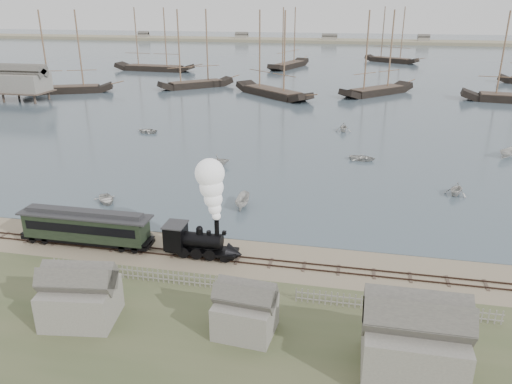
# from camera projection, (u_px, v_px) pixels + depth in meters

# --- Properties ---
(ground) EXTENTS (600.00, 600.00, 0.00)m
(ground) POSITION_uv_depth(u_px,v_px,m) (253.00, 251.00, 46.52)
(ground) COLOR gray
(ground) RESTS_ON ground
(harbor_water) EXTENTS (600.00, 336.00, 0.06)m
(harbor_water) POSITION_uv_depth(u_px,v_px,m) (341.00, 58.00, 201.87)
(harbor_water) COLOR #41515D
(harbor_water) RESTS_ON ground
(rail_track) EXTENTS (120.00, 1.80, 0.16)m
(rail_track) POSITION_uv_depth(u_px,v_px,m) (249.00, 261.00, 44.68)
(rail_track) COLOR #32221B
(rail_track) RESTS_ON ground
(picket_fence_west) EXTENTS (19.00, 0.10, 1.20)m
(picket_fence_west) POSITION_uv_depth(u_px,v_px,m) (159.00, 282.00, 41.36)
(picket_fence_west) COLOR gray
(picket_fence_west) RESTS_ON ground
(picket_fence_east) EXTENTS (15.00, 0.10, 1.20)m
(picket_fence_east) POSITION_uv_depth(u_px,v_px,m) (395.00, 313.00, 37.30)
(picket_fence_east) COLOR gray
(picket_fence_east) RESTS_ON ground
(shed_left) EXTENTS (5.00, 4.00, 4.10)m
(shed_left) POSITION_uv_depth(u_px,v_px,m) (83.00, 319.00, 36.54)
(shed_left) COLOR gray
(shed_left) RESTS_ON ground
(shed_mid) EXTENTS (4.00, 3.50, 3.60)m
(shed_mid) POSITION_uv_depth(u_px,v_px,m) (245.00, 332.00, 35.18)
(shed_mid) COLOR gray
(shed_mid) RESTS_ON ground
(shed_right) EXTENTS (6.00, 5.00, 5.10)m
(shed_right) POSITION_uv_depth(u_px,v_px,m) (409.00, 373.00, 31.26)
(shed_right) COLOR gray
(shed_right) RESTS_ON ground
(far_spit) EXTENTS (500.00, 20.00, 1.80)m
(far_spit) POSITION_uv_depth(u_px,v_px,m) (347.00, 43.00, 274.99)
(far_spit) COLOR #9C9271
(far_spit) RESTS_ON ground
(locomotive) EXTENTS (7.15, 2.67, 8.91)m
(locomotive) POSITION_uv_depth(u_px,v_px,m) (209.00, 216.00, 43.89)
(locomotive) COLOR black
(locomotive) RESTS_ON ground
(passenger_coach) EXTENTS (12.83, 2.47, 3.12)m
(passenger_coach) POSITION_uv_depth(u_px,v_px,m) (86.00, 226.00, 46.96)
(passenger_coach) COLOR black
(passenger_coach) RESTS_ON ground
(beached_dinghy) EXTENTS (3.17, 3.92, 0.72)m
(beached_dinghy) POSITION_uv_depth(u_px,v_px,m) (140.00, 234.00, 49.01)
(beached_dinghy) COLOR beige
(beached_dinghy) RESTS_ON ground
(rowboat_0) EXTENTS (4.22, 4.06, 0.71)m
(rowboat_0) POSITION_uv_depth(u_px,v_px,m) (106.00, 199.00, 57.47)
(rowboat_0) COLOR beige
(rowboat_0) RESTS_ON harbor_water
(rowboat_1) EXTENTS (3.61, 3.91, 1.71)m
(rowboat_1) POSITION_uv_depth(u_px,v_px,m) (218.00, 160.00, 70.00)
(rowboat_1) COLOR beige
(rowboat_1) RESTS_ON harbor_water
(rowboat_2) EXTENTS (3.59, 1.40, 1.38)m
(rowboat_2) POSITION_uv_depth(u_px,v_px,m) (242.00, 201.00, 56.01)
(rowboat_2) COLOR beige
(rowboat_2) RESTS_ON harbor_water
(rowboat_3) EXTENTS (3.09, 4.04, 0.78)m
(rowboat_3) POSITION_uv_depth(u_px,v_px,m) (362.00, 158.00, 72.59)
(rowboat_3) COLOR beige
(rowboat_3) RESTS_ON harbor_water
(rowboat_4) EXTENTS (3.81, 3.61, 1.58)m
(rowboat_4) POSITION_uv_depth(u_px,v_px,m) (456.00, 189.00, 59.45)
(rowboat_4) COLOR beige
(rowboat_4) RESTS_ON harbor_water
(rowboat_5) EXTENTS (3.67, 3.75, 1.47)m
(rowboat_5) POSITION_uv_depth(u_px,v_px,m) (509.00, 152.00, 73.96)
(rowboat_5) COLOR beige
(rowboat_5) RESTS_ON harbor_water
(rowboat_6) EXTENTS (3.14, 3.99, 0.75)m
(rowboat_6) POSITION_uv_depth(u_px,v_px,m) (147.00, 130.00, 87.85)
(rowboat_6) COLOR beige
(rowboat_6) RESTS_ON harbor_water
(rowboat_7) EXTENTS (3.17, 2.75, 1.63)m
(rowboat_7) POSITION_uv_depth(u_px,v_px,m) (344.00, 127.00, 88.40)
(rowboat_7) COLOR beige
(rowboat_7) RESTS_ON harbor_water
(schooner_0) EXTENTS (21.55, 13.08, 20.00)m
(schooner_0) POSITION_uv_depth(u_px,v_px,m) (64.00, 52.00, 122.38)
(schooner_0) COLOR black
(schooner_0) RESTS_ON harbor_water
(schooner_1) EXTENTS (18.47, 16.85, 20.00)m
(schooner_1) POSITION_uv_depth(u_px,v_px,m) (195.00, 49.00, 129.86)
(schooner_1) COLOR black
(schooner_1) RESTS_ON harbor_water
(schooner_2) EXTENTS (22.17, 20.58, 20.00)m
(schooner_2) POSITION_uv_depth(u_px,v_px,m) (273.00, 54.00, 118.02)
(schooner_2) COLOR black
(schooner_2) RESTS_ON harbor_water
(schooner_3) EXTENTS (18.98, 19.81, 20.00)m
(schooner_3) POSITION_uv_depth(u_px,v_px,m) (380.00, 53.00, 120.03)
(schooner_3) COLOR black
(schooner_3) RESTS_ON harbor_water
(schooner_6) EXTENTS (27.36, 8.20, 20.00)m
(schooner_6) POSITION_uv_depth(u_px,v_px,m) (152.00, 39.00, 162.06)
(schooner_6) COLOR black
(schooner_6) RESTS_ON harbor_water
(schooner_7) EXTENTS (12.36, 24.34, 20.00)m
(schooner_7) POSITION_uv_depth(u_px,v_px,m) (290.00, 38.00, 169.31)
(schooner_7) COLOR black
(schooner_7) RESTS_ON harbor_water
(schooner_8) EXTENTS (20.16, 14.43, 20.00)m
(schooner_8) POSITION_uv_depth(u_px,v_px,m) (394.00, 35.00, 184.17)
(schooner_8) COLOR black
(schooner_8) RESTS_ON harbor_water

